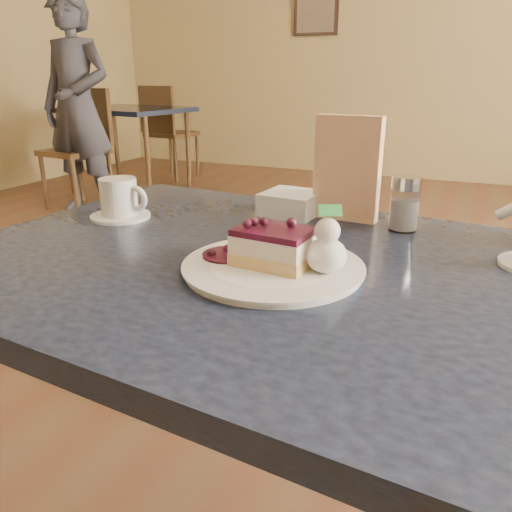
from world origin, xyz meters
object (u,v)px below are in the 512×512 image
at_px(coffee_set, 120,200).
at_px(patron, 78,107).
at_px(cheesecake_slice, 273,247).
at_px(main_table, 285,304).
at_px(dessert_plate, 273,268).
at_px(bg_table_far_left, 133,183).

distance_m(coffee_set, patron, 3.23).
xyz_separation_m(cheesecake_slice, coffee_set, (-0.44, 0.16, -0.00)).
distance_m(cheesecake_slice, patron, 3.66).
distance_m(main_table, cheesecake_slice, 0.13).
bearing_deg(patron, dessert_plate, -45.13).
bearing_deg(main_table, coffee_set, 170.57).
bearing_deg(cheesecake_slice, main_table, 90.00).
height_order(main_table, patron, patron).
bearing_deg(patron, bg_table_far_left, 97.61).
relative_size(main_table, dessert_plate, 4.44).
bearing_deg(patron, main_table, -44.48).
xyz_separation_m(bg_table_far_left, patron, (0.14, -0.80, 0.77)).
bearing_deg(patron, coffee_set, -48.30).
height_order(cheesecake_slice, bg_table_far_left, cheesecake_slice).
bearing_deg(cheesecake_slice, dessert_plate, -58.69).
xyz_separation_m(main_table, patron, (-2.70, 2.43, 0.15)).
height_order(dessert_plate, patron, patron).
xyz_separation_m(main_table, bg_table_far_left, (-2.84, 3.23, -0.62)).
bearing_deg(main_table, patron, 142.73).
relative_size(cheesecake_slice, patron, 0.08).
bearing_deg(main_table, bg_table_far_left, 136.08).
bearing_deg(bg_table_far_left, main_table, -41.88).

